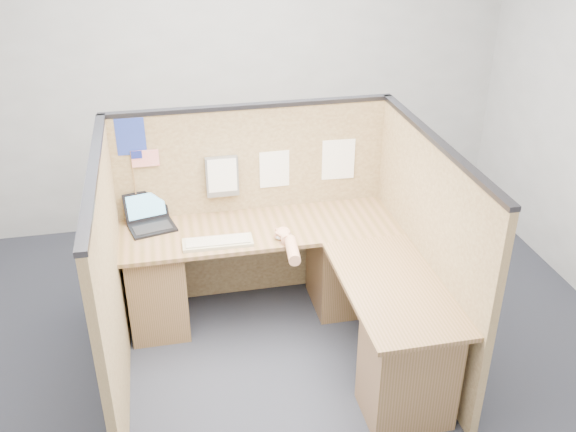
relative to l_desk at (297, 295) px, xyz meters
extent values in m
plane|color=#1F222C|center=(-0.18, -0.29, -0.39)|extent=(5.00, 5.00, 0.00)
plane|color=#9C9FA2|center=(-0.18, 1.96, 1.01)|extent=(5.00, 0.00, 5.00)
cube|color=brown|center=(-0.18, 0.71, 0.36)|extent=(2.05, 0.05, 1.50)
cube|color=#232328|center=(-0.18, 0.71, 1.12)|extent=(2.05, 0.06, 0.03)
cube|color=brown|center=(-1.18, -0.19, 0.36)|extent=(0.05, 1.80, 1.50)
cube|color=#232328|center=(-1.18, -0.19, 1.12)|extent=(0.06, 1.80, 0.03)
cube|color=brown|center=(0.82, -0.19, 0.36)|extent=(0.05, 1.80, 1.50)
cube|color=#232328|center=(0.82, -0.19, 1.12)|extent=(0.06, 1.80, 0.03)
cube|color=brown|center=(-0.18, 0.39, 0.32)|extent=(1.95, 0.60, 0.03)
cube|color=brown|center=(0.49, -0.49, 0.32)|extent=(0.60, 1.15, 0.03)
cube|color=brown|center=(-0.93, 0.39, -0.04)|extent=(0.40, 0.50, 0.70)
cube|color=brown|center=(0.42, 0.39, -0.04)|extent=(0.40, 0.50, 0.70)
cube|color=brown|center=(0.49, -0.81, -0.04)|extent=(0.50, 0.40, 0.70)
cube|color=black|center=(-0.93, 0.53, 0.35)|extent=(0.35, 0.30, 0.02)
cube|color=black|center=(-0.93, 0.67, 0.46)|extent=(0.31, 0.14, 0.21)
cube|color=teal|center=(-0.93, 0.66, 0.46)|extent=(0.27, 0.11, 0.17)
cube|color=#9E967A|center=(-0.50, 0.22, 0.35)|extent=(0.47, 0.17, 0.02)
cube|color=silver|center=(-0.50, 0.22, 0.37)|extent=(0.43, 0.14, 0.01)
ellipsoid|color=#B4B4B9|center=(-0.06, 0.20, 0.36)|extent=(0.13, 0.10, 0.05)
ellipsoid|color=tan|center=(-0.06, 0.20, 0.39)|extent=(0.10, 0.12, 0.05)
cylinder|color=tan|center=(-0.05, 0.14, 0.37)|extent=(0.07, 0.05, 0.07)
cylinder|color=tan|center=(-0.04, -0.02, 0.37)|extent=(0.11, 0.29, 0.09)
cube|color=navy|center=(-1.01, 0.68, 0.97)|extent=(0.20, 0.01, 0.26)
cylinder|color=olive|center=(-1.02, 0.67, 0.71)|extent=(0.01, 0.01, 0.33)
cube|color=red|center=(-0.93, 0.67, 0.81)|extent=(0.19, 0.00, 0.12)
cube|color=navy|center=(-0.98, 0.67, 0.84)|extent=(0.07, 0.00, 0.06)
cube|color=slate|center=(-0.41, 0.66, 0.63)|extent=(0.23, 0.05, 0.30)
cube|color=white|center=(-0.41, 0.63, 0.65)|extent=(0.20, 0.01, 0.25)
cube|color=white|center=(-0.02, 0.68, 0.64)|extent=(0.22, 0.01, 0.28)
cube|color=white|center=(0.46, 0.68, 0.68)|extent=(0.24, 0.02, 0.31)
camera|label=1|loc=(-0.80, -3.51, 2.53)|focal=40.00mm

